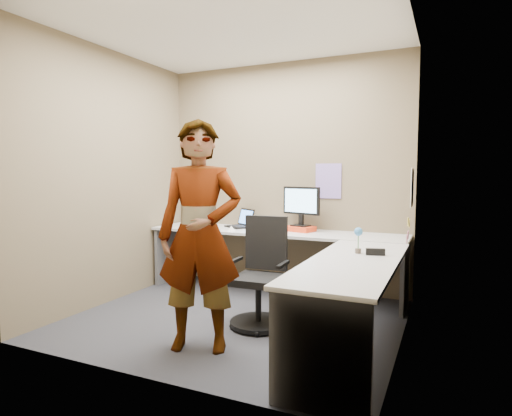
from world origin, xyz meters
The scene contains 21 objects.
ground centered at (0.00, 0.00, 0.00)m, with size 3.00×3.00×0.00m, color #28282D.
wall_back centered at (0.00, 1.30, 1.35)m, with size 3.00×3.00×0.00m, color brown.
wall_right centered at (1.50, 0.00, 1.35)m, with size 2.70×2.70×0.00m, color brown.
wall_left centered at (-1.50, 0.00, 1.35)m, with size 2.70×2.70×0.00m, color brown.
ceiling centered at (0.00, 0.00, 2.70)m, with size 3.00×3.00×0.00m, color white.
desk centered at (0.44, 0.39, 0.59)m, with size 2.98×2.58×0.73m.
paper_ream centered at (0.30, 1.06, 0.76)m, with size 0.29×0.22×0.06m, color red.
monitor centered at (0.30, 1.07, 1.05)m, with size 0.46×0.19×0.45m.
laptop centered at (-0.48, 1.12, 0.79)m, with size 0.40×0.39×0.22m.
trackball_mouse centered at (-0.87, 0.94, 0.76)m, with size 0.12×0.08×0.07m.
origami centered at (-0.43, 0.75, 0.76)m, with size 0.10×0.10×0.06m, color white.
stapler centered at (1.30, -0.05, 0.76)m, with size 0.15×0.04×0.06m, color black.
flower centered at (1.15, -0.02, 0.87)m, with size 0.07×0.07×0.22m.
calendar_purple centered at (0.55, 1.29, 1.30)m, with size 0.30×0.01×0.40m, color #846BB7.
calendar_white centered at (1.49, 0.90, 1.25)m, with size 0.01×0.28×0.38m, color white.
sticky_note_a centered at (1.49, 0.55, 0.95)m, with size 0.01×0.07×0.07m, color #F2E059.
sticky_note_b centered at (1.49, 0.60, 0.82)m, with size 0.01×0.07×0.07m, color pink.
sticky_note_c centered at (1.49, 0.48, 0.80)m, with size 0.01×0.07×0.07m, color pink.
sticky_note_d centered at (1.49, 0.70, 0.92)m, with size 0.01×0.07×0.07m, color #F2E059.
office_chair centered at (0.28, -0.03, 0.40)m, with size 0.52×0.52×0.97m.
person centered at (0.06, -0.71, 0.90)m, with size 0.66×0.43×1.81m, color #999399.
Camera 1 is at (1.83, -3.54, 1.39)m, focal length 30.00 mm.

